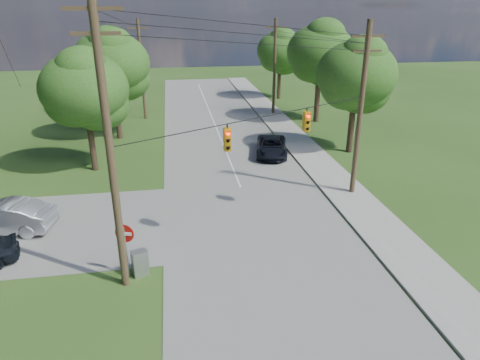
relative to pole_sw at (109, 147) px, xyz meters
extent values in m
plane|color=#2C4D19|center=(4.60, -0.40, -6.23)|extent=(140.00, 140.00, 0.00)
cube|color=gray|center=(6.60, 4.60, -6.21)|extent=(10.00, 100.00, 0.03)
cube|color=#A9A69E|center=(13.30, 4.60, -6.17)|extent=(2.60, 100.00, 0.12)
cylinder|color=brown|center=(0.00, 0.00, -0.23)|extent=(0.32, 0.32, 12.00)
cube|color=brown|center=(0.00, 0.00, 4.87)|extent=(2.00, 0.12, 0.14)
cube|color=brown|center=(0.00, 0.00, 4.07)|extent=(1.70, 0.12, 0.14)
cylinder|color=brown|center=(13.50, 7.60, -0.98)|extent=(0.32, 0.32, 10.50)
cube|color=brown|center=(13.50, 7.60, 3.37)|extent=(2.00, 0.12, 0.14)
cube|color=brown|center=(13.50, 7.60, 2.57)|extent=(1.70, 0.12, 0.14)
cylinder|color=brown|center=(13.50, 29.60, -1.23)|extent=(0.32, 0.32, 10.00)
cube|color=brown|center=(13.50, 29.60, 2.87)|extent=(2.00, 0.12, 0.14)
cylinder|color=brown|center=(-0.40, 29.60, -1.23)|extent=(0.32, 0.32, 10.00)
cube|color=brown|center=(-0.40, 29.60, 2.87)|extent=(2.00, 0.12, 0.14)
cylinder|color=black|center=(6.75, 3.80, 4.12)|extent=(13.52, 7.63, 1.53)
cylinder|color=black|center=(6.75, 3.80, 3.72)|extent=(13.52, 7.63, 1.53)
cylinder|color=black|center=(6.75, 3.80, 3.32)|extent=(13.52, 7.63, 1.53)
cylinder|color=black|center=(13.50, 18.60, 3.12)|extent=(0.03, 22.00, 0.53)
cylinder|color=black|center=(-0.20, 14.80, 3.87)|extent=(0.43, 29.60, 2.03)
cylinder|color=black|center=(13.50, 18.60, 2.72)|extent=(0.03, 22.00, 0.53)
cylinder|color=black|center=(-0.20, 14.80, 3.47)|extent=(0.43, 29.60, 2.03)
cylinder|color=black|center=(6.75, 3.80, -0.03)|extent=(13.52, 7.63, 0.04)
cube|color=#C7880B|center=(4.86, 2.62, -0.75)|extent=(0.32, 0.22, 1.05)
sphere|color=#FF0C05|center=(4.86, 2.48, -0.40)|extent=(0.17, 0.17, 0.17)
cube|color=#C7880B|center=(4.86, 2.86, -0.75)|extent=(0.32, 0.22, 1.05)
sphere|color=#FF0C05|center=(4.86, 3.00, -0.40)|extent=(0.17, 0.17, 0.17)
cube|color=#C7880B|center=(9.45, 5.20, -0.75)|extent=(0.32, 0.22, 1.05)
sphere|color=#FF0C05|center=(9.45, 5.06, -0.40)|extent=(0.17, 0.17, 0.17)
cube|color=#C7880B|center=(9.45, 5.44, -0.75)|extent=(0.32, 0.22, 1.05)
sphere|color=#FF0C05|center=(9.45, 5.58, -0.40)|extent=(0.17, 0.17, 0.17)
cylinder|color=#473123|center=(-3.40, 14.60, -4.65)|extent=(0.45, 0.45, 3.15)
ellipsoid|color=#275118|center=(-3.40, 14.60, -0.29)|extent=(6.00, 6.00, 4.92)
cylinder|color=#473123|center=(-2.40, 22.60, -4.48)|extent=(0.50, 0.50, 3.50)
ellipsoid|color=#275118|center=(-2.40, 22.60, 0.37)|extent=(6.40, 6.40, 5.25)
cylinder|color=#473123|center=(-4.40, 32.60, -4.57)|extent=(0.48, 0.47, 3.32)
ellipsoid|color=#275118|center=(-4.40, 32.60, 0.04)|extent=(6.00, 6.00, 4.92)
cylinder|color=#473123|center=(16.60, 15.60, -4.57)|extent=(0.48, 0.48, 3.32)
ellipsoid|color=#275118|center=(16.60, 15.60, 0.04)|extent=(6.20, 6.20, 5.08)
cylinder|color=#473123|center=(17.10, 25.60, -4.39)|extent=(0.52, 0.52, 3.67)
ellipsoid|color=#275118|center=(17.10, 25.60, 0.70)|extent=(6.60, 6.60, 5.41)
cylinder|color=#473123|center=(16.10, 37.60, -4.65)|extent=(0.45, 0.45, 3.15)
ellipsoid|color=#275118|center=(16.10, 37.60, -0.29)|extent=(5.80, 5.80, 4.76)
imported|color=#A2A5A9|center=(-6.66, 5.72, -5.35)|extent=(5.33, 2.61, 1.68)
imported|color=black|center=(10.10, 15.76, -5.49)|extent=(3.39, 5.49, 1.42)
cube|color=gray|center=(0.61, 0.60, -5.62)|extent=(0.80, 0.70, 1.22)
cylinder|color=gray|center=(0.09, 0.60, -4.99)|extent=(0.07, 0.07, 2.48)
cylinder|color=#B2110C|center=(0.09, 0.60, -4.08)|extent=(0.83, 0.29, 0.86)
cube|color=white|center=(0.09, 0.57, -4.08)|extent=(0.60, 0.22, 0.15)
camera|label=1|loc=(2.44, -16.03, 4.97)|focal=32.00mm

